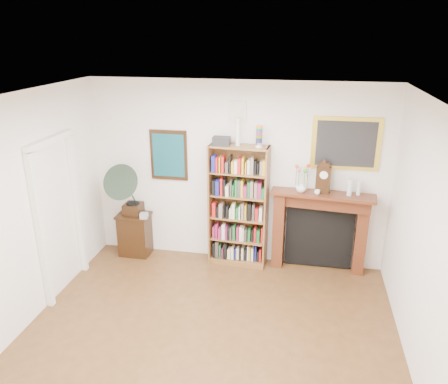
# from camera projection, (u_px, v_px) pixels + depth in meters

# --- Properties ---
(room) EXTENTS (4.51, 5.01, 2.81)m
(room) POSITION_uv_depth(u_px,v_px,m) (196.00, 251.00, 4.29)
(room) COLOR #4D3017
(room) RESTS_ON ground
(door_casing) EXTENTS (0.08, 1.02, 2.17)m
(door_casing) POSITION_uv_depth(u_px,v_px,m) (58.00, 204.00, 5.83)
(door_casing) COLOR white
(door_casing) RESTS_ON left_wall
(teal_poster) EXTENTS (0.58, 0.04, 0.78)m
(teal_poster) POSITION_uv_depth(u_px,v_px,m) (169.00, 155.00, 6.67)
(teal_poster) COLOR black
(teal_poster) RESTS_ON back_wall
(small_picture) EXTENTS (0.26, 0.04, 0.30)m
(small_picture) POSITION_uv_depth(u_px,v_px,m) (237.00, 112.00, 6.24)
(small_picture) COLOR white
(small_picture) RESTS_ON back_wall
(gilt_painting) EXTENTS (0.95, 0.04, 0.75)m
(gilt_painting) POSITION_uv_depth(u_px,v_px,m) (346.00, 144.00, 6.11)
(gilt_painting) COLOR gold
(gilt_painting) RESTS_ON back_wall
(bookshelf) EXTENTS (0.89, 0.37, 2.18)m
(bookshelf) POSITION_uv_depth(u_px,v_px,m) (238.00, 200.00, 6.54)
(bookshelf) COLOR brown
(bookshelf) RESTS_ON floor
(side_cabinet) EXTENTS (0.52, 0.38, 0.70)m
(side_cabinet) POSITION_uv_depth(u_px,v_px,m) (135.00, 234.00, 7.05)
(side_cabinet) COLOR black
(side_cabinet) RESTS_ON floor
(fireplace) EXTENTS (1.51, 0.49, 1.25)m
(fireplace) POSITION_uv_depth(u_px,v_px,m) (320.00, 224.00, 6.49)
(fireplace) COLOR #4F1E12
(fireplace) RESTS_ON floor
(gramophone) EXTENTS (0.56, 0.69, 0.90)m
(gramophone) POSITION_uv_depth(u_px,v_px,m) (128.00, 187.00, 6.65)
(gramophone) COLOR black
(gramophone) RESTS_ON side_cabinet
(cd_stack) EXTENTS (0.14, 0.14, 0.08)m
(cd_stack) POSITION_uv_depth(u_px,v_px,m) (144.00, 216.00, 6.78)
(cd_stack) COLOR #BBB9C6
(cd_stack) RESTS_ON side_cabinet
(mantel_clock) EXTENTS (0.21, 0.15, 0.46)m
(mantel_clock) POSITION_uv_depth(u_px,v_px,m) (323.00, 178.00, 6.19)
(mantel_clock) COLOR black
(mantel_clock) RESTS_ON fireplace
(flower_vase) EXTENTS (0.19, 0.19, 0.16)m
(flower_vase) POSITION_uv_depth(u_px,v_px,m) (301.00, 187.00, 6.28)
(flower_vase) COLOR white
(flower_vase) RESTS_ON fireplace
(teacup) EXTENTS (0.09, 0.09, 0.07)m
(teacup) POSITION_uv_depth(u_px,v_px,m) (317.00, 192.00, 6.20)
(teacup) COLOR white
(teacup) RESTS_ON fireplace
(bottle_left) EXTENTS (0.07, 0.07, 0.24)m
(bottle_left) POSITION_uv_depth(u_px,v_px,m) (350.00, 187.00, 6.13)
(bottle_left) COLOR silver
(bottle_left) RESTS_ON fireplace
(bottle_right) EXTENTS (0.06, 0.06, 0.20)m
(bottle_right) POSITION_uv_depth(u_px,v_px,m) (359.00, 188.00, 6.16)
(bottle_right) COLOR silver
(bottle_right) RESTS_ON fireplace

